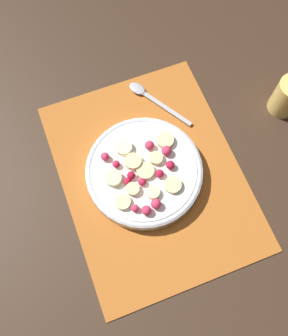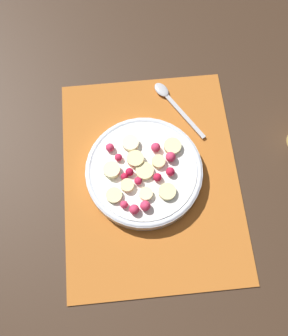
% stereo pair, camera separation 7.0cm
% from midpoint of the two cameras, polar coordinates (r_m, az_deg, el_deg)
% --- Properties ---
extents(ground_plane, '(3.00, 3.00, 0.00)m').
position_cam_midpoint_polar(ground_plane, '(0.78, 3.63, -1.76)').
color(ground_plane, '#382619').
extents(placemat, '(0.47, 0.36, 0.01)m').
position_cam_midpoint_polar(placemat, '(0.78, 3.64, -1.69)').
color(placemat, '#B26023').
rests_on(placemat, ground_plane).
extents(fruit_bowl, '(0.24, 0.24, 0.05)m').
position_cam_midpoint_polar(fruit_bowl, '(0.76, 2.61, -0.85)').
color(fruit_bowl, silver).
rests_on(fruit_bowl, placemat).
extents(spoon, '(0.15, 0.10, 0.01)m').
position_cam_midpoint_polar(spoon, '(0.85, 6.36, 10.09)').
color(spoon, '#B2B2B7').
rests_on(spoon, placemat).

